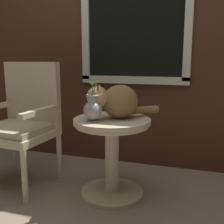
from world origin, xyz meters
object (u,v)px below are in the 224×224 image
Objects in this scene: wicker_side_table at (112,145)px; cat at (117,101)px; wicker_chair at (23,119)px; pewter_vase_with_ivy at (93,108)px.

cat reaches higher than wicker_side_table.
cat is at bearing 40.25° from wicker_side_table.
wicker_side_table is at bearing -139.75° from cat.
pewter_vase_with_ivy is (0.68, -0.14, 0.15)m from wicker_chair.
wicker_side_table is at bearing 52.07° from pewter_vase_with_ivy.
wicker_chair is 0.71m from pewter_vase_with_ivy.
wicker_chair reaches higher than cat.
wicker_chair is 0.83m from cat.
cat is (0.81, 0.01, 0.19)m from wicker_chair.
wicker_side_table is 1.25× the size of cat.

